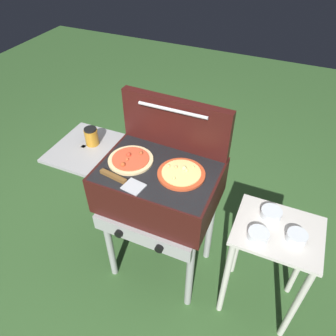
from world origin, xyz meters
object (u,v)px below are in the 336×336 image
at_px(pizza_cheese, 181,174).
at_px(pizza_pepperoni, 131,160).
at_px(grill, 157,188).
at_px(prep_table, 270,253).
at_px(topping_bowl_middle, 258,235).
at_px(sauce_jar, 91,136).
at_px(topping_bowl_far, 297,237).
at_px(topping_bowl_near, 271,214).
at_px(spatula, 121,180).

height_order(pizza_cheese, pizza_pepperoni, same).
xyz_separation_m(grill, prep_table, (0.67, 0.00, -0.24)).
bearing_deg(topping_bowl_middle, sauce_jar, 172.35).
relative_size(topping_bowl_far, topping_bowl_middle, 0.96).
xyz_separation_m(prep_table, topping_bowl_middle, (-0.09, -0.09, 0.22)).
relative_size(pizza_cheese, sauce_jar, 2.37).
bearing_deg(grill, topping_bowl_near, 7.11).
relative_size(pizza_pepperoni, prep_table, 0.34).
relative_size(pizza_cheese, topping_bowl_near, 2.30).
bearing_deg(prep_table, spatula, -168.03).
distance_m(pizza_cheese, topping_bowl_near, 0.51).
distance_m(pizza_pepperoni, prep_table, 0.92).
relative_size(pizza_pepperoni, topping_bowl_near, 2.28).
relative_size(grill, prep_table, 1.33).
relative_size(grill, pizza_pepperoni, 3.90).
bearing_deg(topping_bowl_far, spatula, -170.92).
xyz_separation_m(pizza_cheese, prep_table, (0.54, 0.00, -0.39)).
bearing_deg(pizza_pepperoni, pizza_cheese, 0.71).
distance_m(topping_bowl_far, topping_bowl_middle, 0.19).
bearing_deg(topping_bowl_far, pizza_cheese, 177.60).
distance_m(sauce_jar, topping_bowl_near, 1.07).
xyz_separation_m(topping_bowl_near, topping_bowl_middle, (-0.03, -0.17, -0.00)).
height_order(prep_table, topping_bowl_middle, topping_bowl_middle).
xyz_separation_m(spatula, topping_bowl_middle, (0.70, 0.07, -0.17)).
height_order(sauce_jar, topping_bowl_middle, sauce_jar).
xyz_separation_m(grill, topping_bowl_near, (0.62, 0.08, -0.02)).
height_order(pizza_cheese, topping_bowl_far, pizza_cheese).
bearing_deg(pizza_pepperoni, sauce_jar, 169.98).
bearing_deg(topping_bowl_near, spatula, -161.90).
height_order(sauce_jar, prep_table, sauce_jar).
bearing_deg(pizza_cheese, grill, -179.02).
distance_m(pizza_cheese, spatula, 0.31).
bearing_deg(prep_table, grill, -179.63).
bearing_deg(spatula, pizza_cheese, 32.88).
bearing_deg(topping_bowl_middle, pizza_pepperoni, 173.25).
distance_m(grill, pizza_pepperoni, 0.22).
bearing_deg(spatula, topping_bowl_far, 9.08).
xyz_separation_m(spatula, topping_bowl_near, (0.74, 0.24, -0.17)).
xyz_separation_m(sauce_jar, spatula, (0.31, -0.21, -0.04)).
height_order(sauce_jar, topping_bowl_near, sauce_jar).
distance_m(prep_table, topping_bowl_far, 0.24).
height_order(pizza_cheese, sauce_jar, sauce_jar).
height_order(pizza_pepperoni, topping_bowl_far, pizza_pepperoni).
distance_m(grill, topping_bowl_near, 0.62).
bearing_deg(topping_bowl_near, pizza_cheese, -171.14).
distance_m(grill, spatula, 0.25).
bearing_deg(sauce_jar, pizza_pepperoni, -10.02).
xyz_separation_m(prep_table, topping_bowl_far, (0.08, -0.03, 0.22)).
bearing_deg(pizza_pepperoni, grill, 0.47).
bearing_deg(topping_bowl_far, topping_bowl_near, 144.22).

